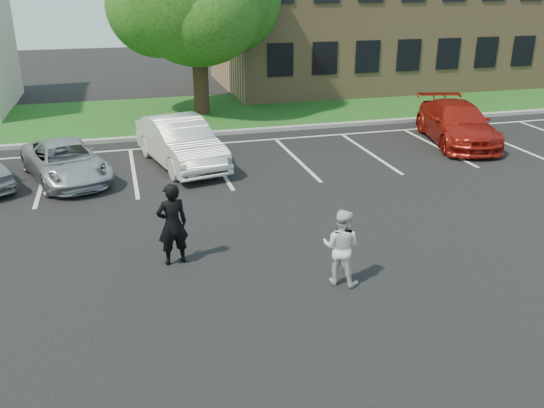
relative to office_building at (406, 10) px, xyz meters
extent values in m
plane|color=black|center=(-14.00, -21.99, -4.16)|extent=(90.00, 90.00, 0.00)
cube|color=gray|center=(-14.00, -9.99, -4.08)|extent=(40.00, 0.30, 0.15)
cube|color=#1F4319|center=(-14.00, -5.99, -4.12)|extent=(44.00, 8.00, 0.08)
cube|color=silver|center=(-19.60, -13.99, -4.15)|extent=(0.12, 5.20, 0.01)
cube|color=silver|center=(-16.80, -13.99, -4.15)|extent=(0.12, 5.20, 0.01)
cube|color=silver|center=(-14.00, -13.99, -4.15)|extent=(0.12, 5.20, 0.01)
cube|color=silver|center=(-11.20, -13.99, -4.15)|extent=(0.12, 5.20, 0.01)
cube|color=silver|center=(-8.40, -13.99, -4.15)|extent=(0.12, 5.20, 0.01)
cube|color=silver|center=(-5.60, -13.99, -4.15)|extent=(0.12, 5.20, 0.01)
cube|color=silver|center=(-2.80, -13.99, -4.15)|extent=(0.12, 5.20, 0.01)
cube|color=silver|center=(-12.60, -11.29, -4.15)|extent=(34.00, 0.12, 0.01)
cube|color=#9B7A52|center=(0.00, 0.01, -0.16)|extent=(22.00, 10.00, 8.00)
cube|color=black|center=(-9.20, -5.02, -1.96)|extent=(1.30, 0.06, 1.60)
cube|color=black|center=(-6.90, -5.02, -1.96)|extent=(1.30, 0.06, 1.60)
cube|color=black|center=(-4.60, -5.02, -1.96)|extent=(1.30, 0.06, 1.60)
cube|color=black|center=(-2.30, -5.02, -1.96)|extent=(1.30, 0.06, 1.60)
cube|color=black|center=(0.00, -5.02, -1.96)|extent=(1.30, 0.06, 1.60)
cube|color=black|center=(2.30, -5.02, -1.96)|extent=(1.30, 0.06, 1.60)
cube|color=black|center=(4.60, -5.02, -1.96)|extent=(1.30, 0.06, 1.60)
cylinder|color=black|center=(-13.32, -6.22, -2.56)|extent=(0.70, 0.70, 3.20)
sphere|color=#17450B|center=(-11.72, -5.52, 0.84)|extent=(4.60, 4.60, 4.60)
sphere|color=#17450B|center=(-15.02, -5.82, 0.64)|extent=(4.40, 4.40, 4.40)
sphere|color=#17450B|center=(-12.92, -7.72, 0.44)|extent=(4.00, 4.00, 4.00)
imported|color=black|center=(-16.21, -20.82, -3.22)|extent=(0.75, 0.56, 1.88)
imported|color=silver|center=(-12.98, -22.63, -3.34)|extent=(1.01, 0.97, 1.64)
imported|color=#B1B3B9|center=(-18.85, -14.22, -3.56)|extent=(3.22, 4.71, 1.20)
imported|color=silver|center=(-15.18, -13.65, -3.36)|extent=(2.78, 5.14, 1.61)
imported|color=#9C1910|center=(-4.62, -13.56, -3.40)|extent=(3.24, 5.54, 1.51)
camera|label=1|loc=(-17.15, -32.51, 1.82)|focal=38.00mm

